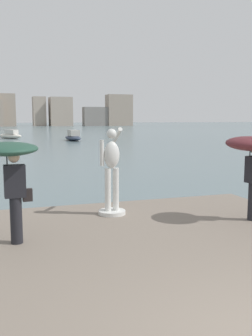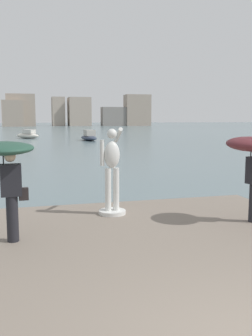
{
  "view_description": "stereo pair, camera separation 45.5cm",
  "coord_description": "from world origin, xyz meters",
  "px_view_note": "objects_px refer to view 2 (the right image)",
  "views": [
    {
      "loc": [
        -2.73,
        -2.71,
        2.72
      ],
      "look_at": [
        0.0,
        5.74,
        1.55
      ],
      "focal_mm": 40.33,
      "sensor_mm": 36.0,
      "label": 1
    },
    {
      "loc": [
        -2.3,
        -2.84,
        2.72
      ],
      "look_at": [
        0.0,
        5.74,
        1.55
      ],
      "focal_mm": 40.33,
      "sensor_mm": 36.0,
      "label": 2
    }
  ],
  "objects_px": {
    "boat_leftward": "(89,137)",
    "statue_white_figure": "(112,175)",
    "onlooker_left": "(5,161)",
    "onlooker_right": "(252,152)",
    "boat_near": "(28,135)"
  },
  "relations": [
    {
      "from": "statue_white_figure",
      "to": "onlooker_left",
      "type": "distance_m",
      "value": 2.87
    },
    {
      "from": "onlooker_left",
      "to": "onlooker_right",
      "type": "relative_size",
      "value": 0.99
    },
    {
      "from": "onlooker_left",
      "to": "boat_leftward",
      "type": "relative_size",
      "value": 0.39
    },
    {
      "from": "boat_near",
      "to": "statue_white_figure",
      "type": "bearing_deg",
      "value": -87.89
    },
    {
      "from": "boat_near",
      "to": "onlooker_right",
      "type": "bearing_deg",
      "value": -84.43
    },
    {
      "from": "statue_white_figure",
      "to": "onlooker_right",
      "type": "xyz_separation_m",
      "value": [
        2.83,
        -1.5,
        0.61
      ]
    },
    {
      "from": "onlooker_left",
      "to": "boat_near",
      "type": "relative_size",
      "value": 0.49
    },
    {
      "from": "onlooker_left",
      "to": "boat_near",
      "type": "distance_m",
      "value": 45.82
    },
    {
      "from": "boat_leftward",
      "to": "boat_near",
      "type": "bearing_deg",
      "value": 136.6
    },
    {
      "from": "boat_leftward",
      "to": "statue_white_figure",
      "type": "bearing_deg",
      "value": -98.55
    },
    {
      "from": "onlooker_left",
      "to": "boat_near",
      "type": "height_order",
      "value": "onlooker_left"
    },
    {
      "from": "boat_near",
      "to": "boat_leftward",
      "type": "distance_m",
      "value": 9.98
    },
    {
      "from": "onlooker_right",
      "to": "boat_near",
      "type": "relative_size",
      "value": 0.5
    },
    {
      "from": "onlooker_right",
      "to": "boat_leftward",
      "type": "xyz_separation_m",
      "value": [
        2.79,
        38.92,
        -1.52
      ]
    },
    {
      "from": "onlooker_right",
      "to": "boat_leftward",
      "type": "distance_m",
      "value": 39.05
    }
  ]
}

